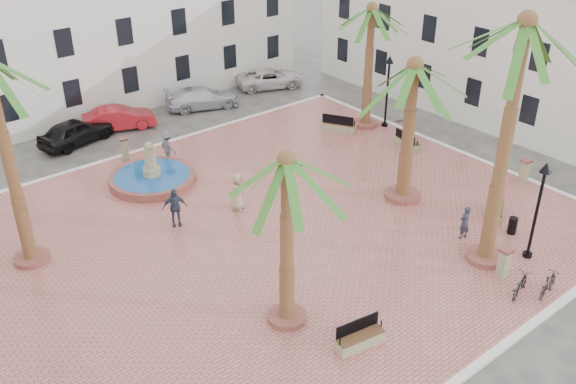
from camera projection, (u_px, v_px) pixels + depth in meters
name	position (u px, v px, depth m)	size (l,w,h in m)	color
ground	(271.00, 230.00, 28.62)	(120.00, 120.00, 0.00)	#56544F
plaza	(271.00, 229.00, 28.58)	(26.00, 22.00, 0.15)	#B5635C
kerb_n	(150.00, 148.00, 36.02)	(26.30, 0.30, 0.16)	silver
kerb_s	(476.00, 366.00, 21.14)	(26.30, 0.30, 0.16)	silver
kerb_e	(454.00, 150.00, 35.79)	(0.30, 22.30, 0.16)	silver
building_north	(72.00, 32.00, 39.83)	(30.40, 7.40, 9.50)	silver
building_east	(509.00, 42.00, 38.87)	(7.40, 26.40, 9.00)	silver
fountain	(152.00, 177.00, 32.14)	(4.30, 4.30, 2.22)	brown
palm_sw	(287.00, 181.00, 20.37)	(4.64, 4.64, 6.73)	brown
palm_s	(522.00, 48.00, 22.11)	(5.14, 5.14, 10.16)	brown
palm_e	(413.00, 84.00, 28.18)	(5.60, 5.60, 6.96)	brown
palm_ne	(371.00, 22.00, 35.66)	(4.80, 4.80, 7.34)	brown
bench_s	(360.00, 339.00, 21.80)	(1.89, 0.84, 0.96)	gray
bench_se	(497.00, 210.00, 29.33)	(1.78, 1.39, 0.93)	gray
bench_e	(407.00, 143.00, 35.86)	(0.82, 1.79, 0.91)	gray
bench_ne	(339.00, 126.00, 37.80)	(1.52, 2.04, 1.06)	gray
lamppost_s	(540.00, 194.00, 25.16)	(0.47, 0.47, 4.34)	black
lamppost_e	(388.00, 79.00, 37.20)	(0.47, 0.47, 4.31)	black
bollard_se	(504.00, 262.00, 25.06)	(0.48, 0.48, 1.26)	gray
bollard_n	(124.00, 148.00, 34.26)	(0.54, 0.54, 1.26)	gray
bollard_e	(524.00, 171.00, 31.93)	(0.46, 0.46, 1.26)	gray
litter_bin	(513.00, 225.00, 27.96)	(0.39, 0.39, 0.76)	black
cyclist_a	(465.00, 222.00, 27.43)	(0.57, 0.37, 1.56)	#2B2D42
bicycle_a	(520.00, 285.00, 24.20)	(0.54, 1.55, 0.81)	black
bicycle_b	(548.00, 284.00, 24.16)	(0.44, 1.56, 0.94)	black
pedestrian_fountain_a	(238.00, 192.00, 29.53)	(0.90, 0.58, 1.84)	#9B8969
pedestrian_fountain_b	(175.00, 207.00, 28.29)	(1.06, 0.44, 1.82)	#2C374D
pedestrian_north	(168.00, 147.00, 33.99)	(1.10, 0.63, 1.71)	#56575D
pedestrian_east	(406.00, 125.00, 36.77)	(1.44, 0.46, 1.55)	#786A5E
car_black	(76.00, 132.00, 36.36)	(1.76, 4.38, 1.49)	black
car_red	(119.00, 118.00, 38.24)	(1.47, 4.22, 1.39)	red
car_silver	(202.00, 98.00, 41.29)	(1.91, 4.70, 1.36)	silver
car_white	(270.00, 78.00, 44.72)	(2.12, 4.60, 1.28)	silver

